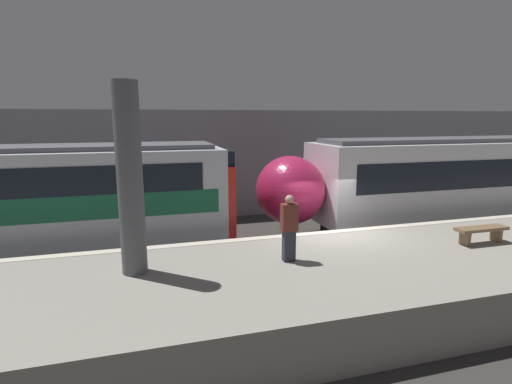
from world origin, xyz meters
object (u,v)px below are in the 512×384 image
object	(u,v)px
support_pillar_near	(130,180)
person_waiting	(289,227)
train_modern	(487,181)
platform_bench	(481,231)

from	to	relation	value
support_pillar_near	person_waiting	xyz separation A→B (m)	(3.50, -0.28, -1.22)
support_pillar_near	person_waiting	size ratio (longest dim) A/B	2.58
train_modern	person_waiting	distance (m)	11.46
support_pillar_near	train_modern	world-z (taller)	support_pillar_near
support_pillar_near	platform_bench	world-z (taller)	support_pillar_near
support_pillar_near	platform_bench	bearing A→B (deg)	-3.16
person_waiting	platform_bench	bearing A→B (deg)	-2.19
person_waiting	support_pillar_near	bearing A→B (deg)	175.35
support_pillar_near	platform_bench	xyz separation A→B (m)	(8.95, -0.49, -1.71)
train_modern	platform_bench	size ratio (longest dim) A/B	12.79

